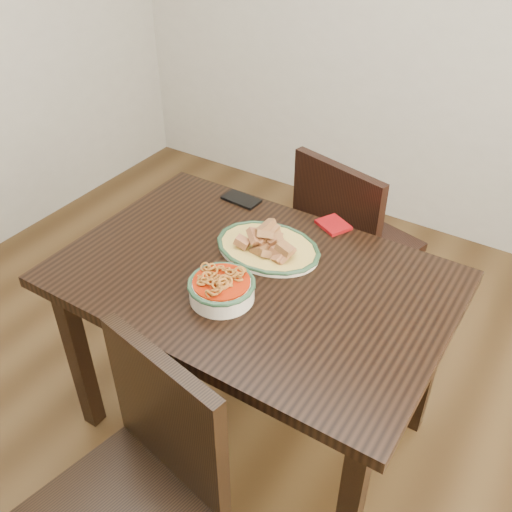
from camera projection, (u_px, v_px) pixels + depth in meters
The scene contains 8 objects.
floor at pixel (223, 412), 2.31m from camera, with size 3.50×3.50×0.00m, color #3A2712.
dining_table at pixel (253, 296), 1.88m from camera, with size 1.24×0.83×0.75m.
chair_far at pixel (348, 240), 2.41m from camera, with size 0.51×0.51×0.89m.
chair_near at pixel (142, 480), 1.52m from camera, with size 0.49×0.49×0.89m.
fish_plate at pixel (268, 240), 1.90m from camera, with size 0.36×0.28×0.11m.
noodle_bowl at pixel (222, 287), 1.71m from camera, with size 0.21×0.21×0.08m.
smartphone at pixel (241, 199), 2.18m from camera, with size 0.14×0.08×0.01m, color black.
napkin at pixel (333, 225), 2.04m from camera, with size 0.11×0.09×0.01m, color maroon.
Camera 1 is at (0.91, -1.17, 1.89)m, focal length 40.00 mm.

